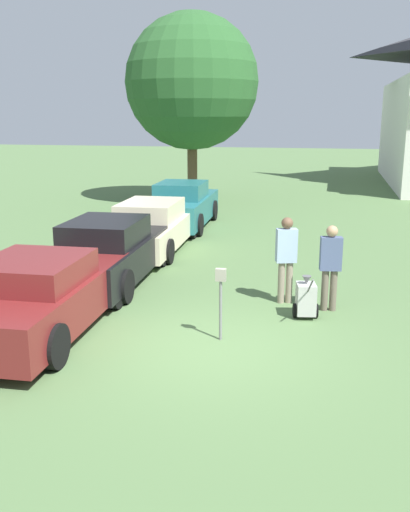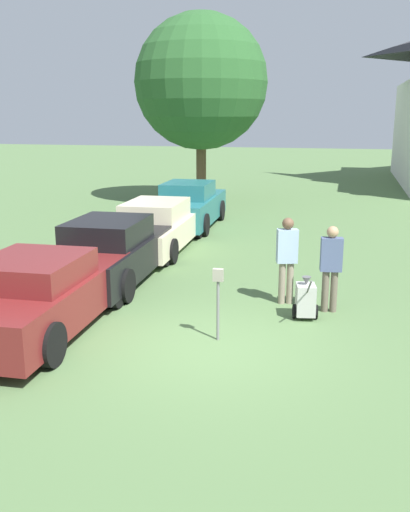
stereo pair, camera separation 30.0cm
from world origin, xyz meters
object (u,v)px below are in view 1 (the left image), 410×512
at_px(parked_car_cream, 152,227).
at_px(parking_meter, 221,290).
at_px(person_worker, 286,254).
at_px(person_supervisor, 330,263).
at_px(equipment_cart, 306,299).
at_px(parked_car_maroon, 39,296).
at_px(parked_car_black, 108,252).
at_px(parked_car_teal, 182,206).

xyz_separation_m(parked_car_cream, parking_meter, (3.26, -6.40, 0.24)).
relative_size(person_worker, person_supervisor, 1.04).
xyz_separation_m(parked_car_cream, person_worker, (4.20, -4.11, 0.38)).
relative_size(person_worker, equipment_cart, 1.82).
relative_size(parked_car_maroon, parked_car_black, 0.94).
distance_m(parking_meter, person_supervisor, 2.71).
height_order(parked_car_maroon, parked_car_teal, parked_car_teal).
bearing_deg(person_supervisor, equipment_cart, 42.89).
relative_size(parked_car_teal, equipment_cart, 4.79).
bearing_deg(parked_car_teal, person_worker, -63.32).
bearing_deg(parked_car_black, person_supervisor, -13.31).
relative_size(parking_meter, person_worker, 0.71).
bearing_deg(parking_meter, equipment_cart, 46.04).
xyz_separation_m(parked_car_teal, person_supervisor, (5.10, -7.91, 0.26)).
bearing_deg(parking_meter, person_supervisor, 47.30).
relative_size(parked_car_black, person_worker, 2.74).
distance_m(parked_car_cream, parking_meter, 7.19).
bearing_deg(equipment_cart, parked_car_cream, 123.04).
distance_m(parked_car_teal, person_supervisor, 9.42).
bearing_deg(parking_meter, parked_car_maroon, -174.35).
bearing_deg(equipment_cart, parked_car_maroon, -169.43).
distance_m(person_worker, equipment_cart, 1.16).
bearing_deg(parked_car_teal, parked_car_cream, -92.20).
bearing_deg(equipment_cart, parking_meter, -144.27).
xyz_separation_m(parked_car_maroon, equipment_cart, (4.67, 1.78, -0.29)).
bearing_deg(parked_car_maroon, person_worker, 29.69).
relative_size(parked_car_teal, person_worker, 2.64).
bearing_deg(equipment_cart, parked_car_teal, 108.62).
bearing_deg(parked_car_teal, parked_car_black, -92.21).
bearing_deg(equipment_cart, person_worker, 109.03).
relative_size(parked_car_maroon, person_worker, 2.57).
relative_size(parked_car_cream, person_worker, 2.90).
distance_m(parking_meter, equipment_cart, 2.09).
bearing_deg(equipment_cart, person_supervisor, 40.72).
height_order(parked_car_maroon, person_worker, person_worker).
relative_size(parked_car_cream, parked_car_teal, 1.10).
bearing_deg(parking_meter, parked_car_black, 137.47).
bearing_deg(person_worker, person_supervisor, 144.61).
height_order(parked_car_cream, person_supervisor, person_supervisor).
height_order(parked_car_maroon, parked_car_black, parked_car_black).
bearing_deg(parked_car_black, parked_car_maroon, -92.21).
xyz_separation_m(parked_car_black, person_supervisor, (5.10, -1.00, 0.30)).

